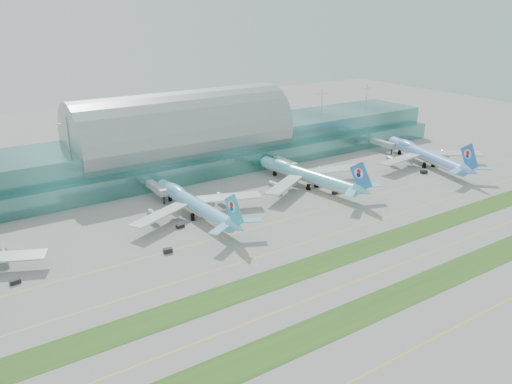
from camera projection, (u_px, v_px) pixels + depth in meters
ground at (340, 260)px, 178.95m from camera, size 700.00×700.00×0.00m
terminal at (183, 144)px, 275.05m from camera, size 340.00×69.10×36.00m
grass_strip_near at (400, 295)px, 156.97m from camera, size 420.00×12.00×0.08m
grass_strip_far at (336, 258)px, 180.51m from camera, size 420.00×12.00×0.08m
taxiline_a at (454, 328)px, 141.29m from camera, size 420.00×0.35×0.01m
taxiline_b at (368, 277)px, 167.97m from camera, size 420.00×0.35×0.01m
taxiline_c at (308, 242)px, 193.07m from camera, size 420.00×0.35×0.01m
taxiline_d at (275, 222)px, 210.34m from camera, size 420.00×0.35×0.01m
airliner_b at (193, 203)px, 215.01m from camera, size 63.33×71.98×19.81m
airliner_c at (306, 174)px, 250.32m from camera, size 65.41×74.89×20.65m
airliner_d at (425, 154)px, 284.30m from camera, size 66.55×76.81×21.42m
gse_b at (15, 282)px, 163.50m from camera, size 3.53×2.08×1.48m
gse_c at (168, 251)px, 184.06m from camera, size 3.57×2.35×1.75m
gse_d at (180, 226)px, 204.98m from camera, size 3.62×2.18×1.44m
gse_e at (337, 191)px, 243.42m from camera, size 3.89×2.38×1.85m
gse_f at (335, 192)px, 242.09m from camera, size 3.28×2.17×1.46m
gse_g at (424, 172)px, 271.71m from camera, size 4.03×3.14×1.79m
gse_h at (452, 168)px, 277.78m from camera, size 3.72×2.65×1.78m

